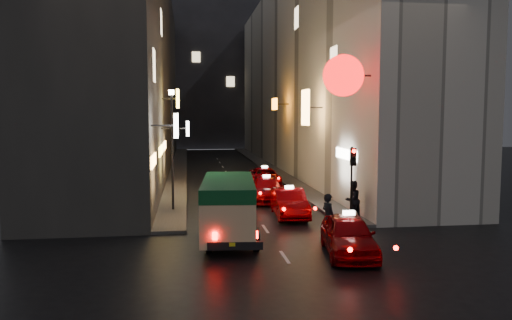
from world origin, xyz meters
name	(u,v)px	position (x,y,z in m)	size (l,w,h in m)	color
ground	(312,297)	(0.00, 0.00, 0.00)	(120.00, 120.00, 0.00)	black
building_left	(136,72)	(-8.00, 33.99, 9.00)	(7.70, 52.00, 18.00)	#34322F
building_right	(307,74)	(8.00, 33.99, 9.00)	(8.25, 52.00, 18.00)	beige
building_far	(209,77)	(0.00, 66.00, 11.00)	(30.00, 10.00, 22.00)	#37363C
sidewalk_left	(179,168)	(-4.25, 34.00, 0.07)	(1.50, 52.00, 0.15)	#4A4745
sidewalk_right	(268,167)	(4.25, 34.00, 0.07)	(1.50, 52.00, 0.15)	#4A4745
minibus	(228,202)	(-1.79, 6.76, 1.57)	(2.54, 5.94, 2.48)	#D7BA86
taxi_near	(349,232)	(2.36, 4.00, 0.85)	(2.94, 5.61, 1.87)	#810004
taxi_second	(289,201)	(1.60, 10.98, 0.82)	(2.34, 5.25, 1.81)	#810004
taxi_third	(267,187)	(1.22, 15.78, 0.81)	(2.44, 5.21, 1.78)	#810004
taxi_far	(265,175)	(2.13, 22.35, 0.73)	(2.00, 4.63, 1.63)	#810004
pedestrian_crossing	(328,213)	(2.29, 6.42, 1.06)	(0.70, 0.45, 2.12)	black
pedestrian_sidewalk	(353,197)	(4.33, 9.37, 1.19)	(0.78, 0.49, 2.08)	black
traffic_light	(353,168)	(4.00, 8.47, 2.69)	(0.26, 0.43, 3.50)	black
lamp_post	(172,141)	(-4.20, 13.00, 3.72)	(0.28, 0.28, 6.22)	black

